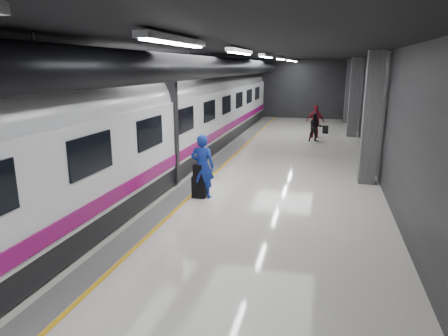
% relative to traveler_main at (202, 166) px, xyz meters
% --- Properties ---
extents(ground, '(40.00, 40.00, 0.00)m').
position_rel_traveler_main_xyz_m(ground, '(0.55, 1.01, -1.00)').
color(ground, silver).
rests_on(ground, ground).
extents(platform_hall, '(10.02, 40.02, 4.51)m').
position_rel_traveler_main_xyz_m(platform_hall, '(0.26, 1.96, 2.54)').
color(platform_hall, black).
rests_on(platform_hall, ground).
extents(train, '(3.05, 38.00, 4.05)m').
position_rel_traveler_main_xyz_m(train, '(-2.70, 1.01, 1.07)').
color(train, black).
rests_on(train, ground).
extents(traveler_main, '(0.75, 0.51, 1.99)m').
position_rel_traveler_main_xyz_m(traveler_main, '(0.00, 0.00, 0.00)').
color(traveler_main, '#1832BB').
rests_on(traveler_main, ground).
extents(suitcase_main, '(0.42, 0.27, 0.68)m').
position_rel_traveler_main_xyz_m(suitcase_main, '(-0.10, -0.06, -0.65)').
color(suitcase_main, black).
rests_on(suitcase_main, ground).
extents(shoulder_bag, '(0.29, 0.15, 0.38)m').
position_rel_traveler_main_xyz_m(shoulder_bag, '(-0.12, -0.10, -0.12)').
color(shoulder_bag, black).
rests_on(shoulder_bag, suitcase_main).
extents(traveler_far_a, '(0.90, 0.79, 1.57)m').
position_rel_traveler_main_xyz_m(traveler_far_a, '(3.08, 10.69, -0.21)').
color(traveler_far_a, black).
rests_on(traveler_far_a, ground).
extents(traveler_far_b, '(1.18, 0.80, 1.86)m').
position_rel_traveler_main_xyz_m(traveler_far_b, '(3.01, 12.02, -0.07)').
color(traveler_far_b, maroon).
rests_on(traveler_far_b, ground).
extents(suitcase_far, '(0.35, 0.25, 0.48)m').
position_rel_traveler_main_xyz_m(suitcase_far, '(3.61, 13.61, -0.75)').
color(suitcase_far, black).
rests_on(suitcase_far, ground).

